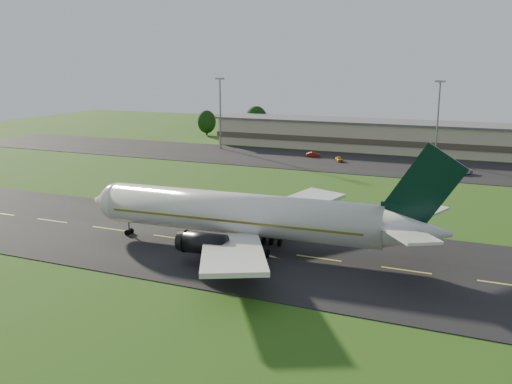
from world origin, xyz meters
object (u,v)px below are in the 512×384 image
at_px(light_mast_centre, 438,112).
at_px(service_vehicle_a, 339,159).
at_px(airliner, 246,215).
at_px(service_vehicle_c, 463,171).
at_px(light_mast_west, 220,105).
at_px(terminal, 448,140).
at_px(service_vehicle_b, 313,154).

distance_m(light_mast_centre, service_vehicle_a, 26.59).
bearing_deg(light_mast_centre, airliner, -100.79).
height_order(service_vehicle_a, service_vehicle_c, service_vehicle_c).
distance_m(light_mast_west, light_mast_centre, 60.00).
bearing_deg(airliner, service_vehicle_a, 92.48).
height_order(airliner, light_mast_centre, light_mast_centre).
bearing_deg(light_mast_centre, light_mast_west, 180.00).
bearing_deg(terminal, service_vehicle_a, -134.89).
bearing_deg(service_vehicle_c, service_vehicle_b, -164.29).
height_order(light_mast_centre, service_vehicle_c, light_mast_centre).
xyz_separation_m(airliner, light_mast_centre, (15.23, 79.95, 8.08)).
xyz_separation_m(airliner, light_mast_west, (-44.77, 79.95, 8.08)).
bearing_deg(service_vehicle_b, service_vehicle_c, -126.28).
relative_size(light_mast_centre, service_vehicle_a, 5.65).
distance_m(light_mast_centre, service_vehicle_c, 19.28).
xyz_separation_m(terminal, service_vehicle_b, (-32.13, -19.53, -3.28)).
distance_m(service_vehicle_a, service_vehicle_b, 9.39).
xyz_separation_m(light_mast_west, service_vehicle_b, (29.27, -3.35, -12.03)).
bearing_deg(service_vehicle_c, light_mast_centre, 150.18).
distance_m(light_mast_west, service_vehicle_c, 69.90).
distance_m(airliner, terminal, 97.57).
xyz_separation_m(airliner, service_vehicle_b, (-15.49, 76.60, -3.95)).
bearing_deg(airliner, light_mast_centre, 76.01).
bearing_deg(service_vehicle_a, terminal, 16.21).
bearing_deg(light_mast_west, service_vehicle_a, -11.64).
xyz_separation_m(light_mast_centre, service_vehicle_c, (7.62, -13.05, -11.97)).
bearing_deg(light_mast_centre, terminal, 85.05).
height_order(terminal, light_mast_centre, light_mast_centre).
distance_m(airliner, light_mast_centre, 81.79).
bearing_deg(terminal, service_vehicle_b, -148.70).
bearing_deg(service_vehicle_a, light_mast_centre, -9.86).
height_order(light_mast_west, service_vehicle_a, light_mast_west).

